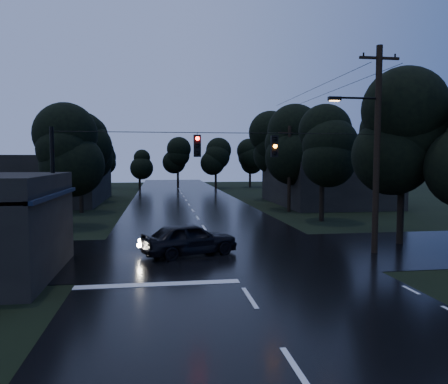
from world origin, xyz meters
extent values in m
plane|color=black|center=(0.00, 0.00, 0.00)|extent=(160.00, 160.00, 0.00)
cube|color=black|center=(0.00, 30.00, 0.00)|extent=(12.00, 120.00, 0.02)
cube|color=black|center=(0.00, 12.00, 0.00)|extent=(60.00, 9.00, 0.02)
cube|color=black|center=(-7.00, 9.00, 3.20)|extent=(0.30, 7.00, 0.15)
cylinder|color=black|center=(-7.20, 6.00, 1.50)|extent=(0.10, 0.10, 3.00)
cylinder|color=black|center=(-7.20, 12.00, 1.50)|extent=(0.10, 0.10, 3.00)
cube|color=#F0CD60|center=(-7.05, 7.50, 2.50)|extent=(0.06, 1.60, 0.50)
cube|color=#F0CD60|center=(-7.05, 10.20, 2.50)|extent=(0.06, 1.20, 0.50)
cube|color=black|center=(14.00, 34.00, 2.20)|extent=(10.00, 14.00, 4.40)
cube|color=black|center=(-14.00, 40.00, 2.50)|extent=(10.00, 16.00, 5.00)
cylinder|color=black|center=(7.50, 11.00, 5.00)|extent=(0.30, 0.30, 10.00)
cube|color=black|center=(7.50, 11.00, 9.40)|extent=(2.00, 0.12, 0.12)
cylinder|color=black|center=(6.40, 11.00, 7.50)|extent=(2.20, 0.10, 0.10)
cube|color=black|center=(5.30, 11.00, 7.45)|extent=(0.60, 0.25, 0.18)
cube|color=#FFB266|center=(5.30, 11.00, 7.35)|extent=(0.45, 0.18, 0.03)
cylinder|color=black|center=(8.30, 28.00, 3.75)|extent=(0.30, 0.30, 7.50)
cube|color=black|center=(8.30, 28.00, 6.90)|extent=(2.00, 0.12, 0.12)
cylinder|color=black|center=(-7.50, 11.00, 3.00)|extent=(0.18, 0.18, 6.00)
cylinder|color=black|center=(0.00, 11.00, 5.80)|extent=(15.00, 0.03, 0.03)
cube|color=black|center=(-1.20, 11.00, 5.20)|extent=(0.32, 0.25, 1.00)
sphere|color=#FF0C07|center=(-1.20, 10.85, 5.20)|extent=(0.18, 0.18, 0.18)
cube|color=black|center=(2.40, 11.00, 5.20)|extent=(0.32, 0.25, 1.00)
sphere|color=orange|center=(2.40, 10.85, 5.20)|extent=(0.18, 0.18, 0.18)
cylinder|color=black|center=(10.00, 13.00, 1.40)|extent=(0.36, 0.36, 2.80)
sphere|color=black|center=(10.00, 13.00, 4.80)|extent=(4.48, 4.48, 4.48)
sphere|color=black|center=(10.00, 13.00, 6.00)|extent=(4.48, 4.48, 4.48)
sphere|color=black|center=(10.00, 13.00, 7.20)|extent=(4.48, 4.48, 4.48)
cylinder|color=black|center=(-9.00, 22.00, 1.22)|extent=(0.36, 0.36, 2.45)
sphere|color=black|center=(-9.00, 22.00, 4.20)|extent=(3.92, 3.92, 3.92)
sphere|color=black|center=(-9.00, 22.00, 5.25)|extent=(3.92, 3.92, 3.92)
sphere|color=black|center=(-9.00, 22.00, 6.30)|extent=(3.92, 3.92, 3.92)
cylinder|color=black|center=(-9.60, 30.00, 1.31)|extent=(0.36, 0.36, 2.62)
sphere|color=black|center=(-9.60, 30.00, 4.50)|extent=(4.20, 4.20, 4.20)
sphere|color=black|center=(-9.60, 30.00, 5.62)|extent=(4.20, 4.20, 4.20)
sphere|color=black|center=(-9.60, 30.00, 6.75)|extent=(4.20, 4.20, 4.20)
cylinder|color=black|center=(-10.20, 40.00, 1.40)|extent=(0.36, 0.36, 2.80)
sphere|color=black|center=(-10.20, 40.00, 4.80)|extent=(4.48, 4.48, 4.48)
sphere|color=black|center=(-10.20, 40.00, 6.00)|extent=(4.48, 4.48, 4.48)
sphere|color=black|center=(-10.20, 40.00, 7.20)|extent=(4.48, 4.48, 4.48)
cylinder|color=black|center=(9.00, 22.00, 1.31)|extent=(0.36, 0.36, 2.62)
sphere|color=black|center=(9.00, 22.00, 4.50)|extent=(4.20, 4.20, 4.20)
sphere|color=black|center=(9.00, 22.00, 5.62)|extent=(4.20, 4.20, 4.20)
sphere|color=black|center=(9.00, 22.00, 6.75)|extent=(4.20, 4.20, 4.20)
cylinder|color=black|center=(9.60, 30.00, 1.40)|extent=(0.36, 0.36, 2.80)
sphere|color=black|center=(9.60, 30.00, 4.80)|extent=(4.48, 4.48, 4.48)
sphere|color=black|center=(9.60, 30.00, 6.00)|extent=(4.48, 4.48, 4.48)
sphere|color=black|center=(9.60, 30.00, 7.20)|extent=(4.48, 4.48, 4.48)
cylinder|color=black|center=(10.20, 40.00, 1.49)|extent=(0.36, 0.36, 2.97)
sphere|color=black|center=(10.20, 40.00, 5.10)|extent=(4.76, 4.76, 4.76)
sphere|color=black|center=(10.20, 40.00, 6.38)|extent=(4.76, 4.76, 4.76)
sphere|color=black|center=(10.20, 40.00, 7.65)|extent=(4.76, 4.76, 4.76)
imported|color=black|center=(-1.51, 11.91, 0.79)|extent=(4.98, 3.32, 1.58)
camera|label=1|loc=(-2.91, -8.84, 4.58)|focal=35.00mm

